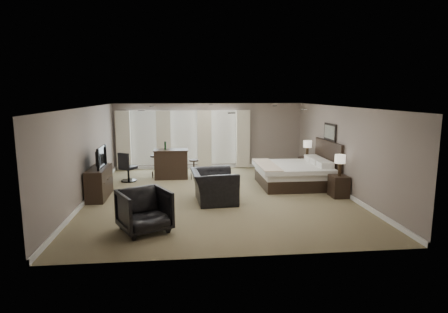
{
  "coord_description": "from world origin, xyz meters",
  "views": [
    {
      "loc": [
        -0.96,
        -10.68,
        2.97
      ],
      "look_at": [
        0.2,
        0.4,
        1.1
      ],
      "focal_mm": 30.0,
      "sensor_mm": 36.0,
      "label": 1
    }
  ],
  "objects": [
    {
      "name": "wall_art",
      "position": [
        3.7,
        0.96,
        1.75
      ],
      "size": [
        0.04,
        0.96,
        0.56
      ],
      "primitive_type": "cube",
      "color": "slate",
      "rests_on": "room"
    },
    {
      "name": "bar_counter",
      "position": [
        -1.47,
        2.43,
        0.52
      ],
      "size": [
        1.2,
        0.62,
        1.05
      ],
      "primitive_type": "cube",
      "color": "black",
      "rests_on": "ground"
    },
    {
      "name": "desk_chair",
      "position": [
        -2.91,
        2.11,
        0.51
      ],
      "size": [
        0.72,
        0.72,
        1.02
      ],
      "primitive_type": "cube",
      "rotation": [
        0.0,
        0.0,
        2.55
      ],
      "color": "black",
      "rests_on": "ground"
    },
    {
      "name": "nightstand_far",
      "position": [
        3.47,
        2.41,
        0.33
      ],
      "size": [
        0.5,
        0.61,
        0.67
      ],
      "primitive_type": "cube",
      "color": "black",
      "rests_on": "ground"
    },
    {
      "name": "armchair_far",
      "position": [
        -1.87,
        -2.74,
        0.51
      ],
      "size": [
        1.31,
        1.28,
        1.03
      ],
      "primitive_type": "imported",
      "rotation": [
        0.0,
        0.0,
        0.47
      ],
      "color": "black",
      "rests_on": "ground"
    },
    {
      "name": "bar_stool_right",
      "position": [
        -0.67,
        2.28,
        0.34
      ],
      "size": [
        0.35,
        0.35,
        0.69
      ],
      "primitive_type": "cube",
      "rotation": [
        0.0,
        0.0,
        0.07
      ],
      "color": "black",
      "rests_on": "ground"
    },
    {
      "name": "nightstand_near",
      "position": [
        3.47,
        -0.49,
        0.31
      ],
      "size": [
        0.47,
        0.57,
        0.62
      ],
      "primitive_type": "cube",
      "color": "black",
      "rests_on": "ground"
    },
    {
      "name": "bar_stool_left",
      "position": [
        -2.03,
        2.75,
        0.4
      ],
      "size": [
        0.39,
        0.39,
        0.79
      ],
      "primitive_type": "cube",
      "rotation": [
        0.0,
        0.0,
        -0.04
      ],
      "color": "black",
      "rests_on": "ground"
    },
    {
      "name": "room",
      "position": [
        0.0,
        0.0,
        1.3
      ],
      "size": [
        7.6,
        8.6,
        2.64
      ],
      "color": "#786C4C",
      "rests_on": "ground"
    },
    {
      "name": "armchair_near",
      "position": [
        -0.2,
        -0.63,
        0.6
      ],
      "size": [
        0.99,
        1.43,
        1.19
      ],
      "primitive_type": "imported",
      "rotation": [
        0.0,
        0.0,
        1.65
      ],
      "color": "black",
      "rests_on": "ground"
    },
    {
      "name": "lamp_far",
      "position": [
        3.47,
        2.41,
        0.98
      ],
      "size": [
        0.3,
        0.3,
        0.63
      ],
      "primitive_type": "cube",
      "color": "beige",
      "rests_on": "nightstand_far"
    },
    {
      "name": "lamp_near",
      "position": [
        3.47,
        -0.49,
        0.93
      ],
      "size": [
        0.3,
        0.3,
        0.62
      ],
      "primitive_type": "cube",
      "color": "beige",
      "rests_on": "nightstand_near"
    },
    {
      "name": "bed",
      "position": [
        2.58,
        0.96,
        0.73
      ],
      "size": [
        2.3,
        2.19,
        1.46
      ],
      "primitive_type": "cube",
      "color": "silver",
      "rests_on": "ground"
    },
    {
      "name": "tv",
      "position": [
        -3.45,
        0.15,
        0.95
      ],
      "size": [
        0.61,
        1.06,
        0.14
      ],
      "primitive_type": "imported",
      "rotation": [
        0.0,
        0.0,
        1.57
      ],
      "color": "black",
      "rests_on": "dresser"
    },
    {
      "name": "dresser",
      "position": [
        -3.45,
        0.15,
        0.44
      ],
      "size": [
        0.49,
        1.51,
        0.88
      ],
      "primitive_type": "cube",
      "color": "black",
      "rests_on": "ground"
    },
    {
      "name": "window_bay",
      "position": [
        -1.0,
        4.11,
        1.2
      ],
      "size": [
        5.25,
        0.2,
        2.3
      ],
      "color": "silver",
      "rests_on": "room"
    }
  ]
}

